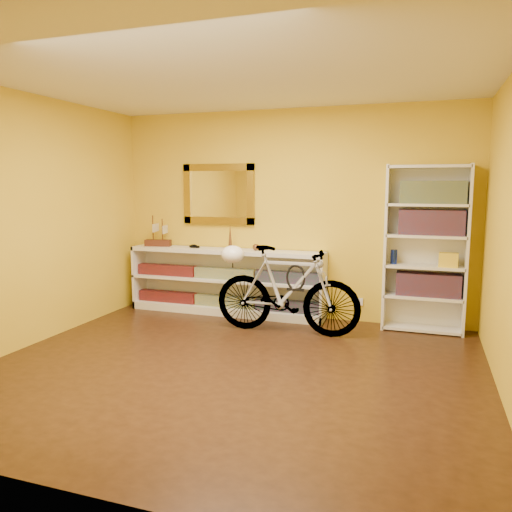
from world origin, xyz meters
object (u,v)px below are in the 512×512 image
(console_unit, at_px, (226,282))
(bookcase, at_px, (425,249))
(helmet, at_px, (233,254))
(bicycle, at_px, (287,290))

(console_unit, xyz_separation_m, bookcase, (2.43, 0.03, 0.52))
(console_unit, height_order, helmet, helmet)
(bookcase, xyz_separation_m, bicycle, (-1.45, -0.61, -0.45))
(bookcase, relative_size, bicycle, 1.12)
(console_unit, bearing_deg, helmet, -60.67)
(console_unit, distance_m, bicycle, 1.14)
(bicycle, bearing_deg, helmet, 90.00)
(console_unit, relative_size, helmet, 9.52)
(bicycle, xyz_separation_m, helmet, (-0.65, -0.01, 0.38))
(bicycle, bearing_deg, bookcase, -68.43)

